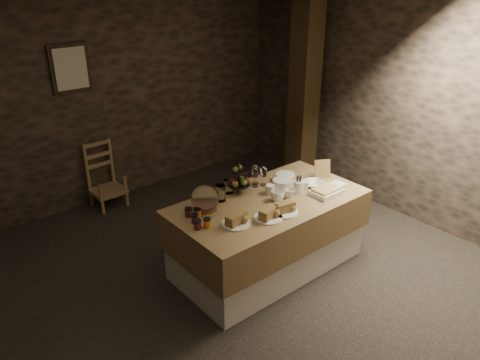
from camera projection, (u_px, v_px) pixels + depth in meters
ground_plane at (214, 294)px, 4.42m from camera, size 5.50×5.00×0.01m
room_shell at (209, 138)px, 3.76m from camera, size 5.52×5.02×2.60m
buffet_table at (268, 229)px, 4.65m from camera, size 1.91×1.02×0.76m
chair at (105, 178)px, 5.91m from camera, size 0.40×0.39×0.65m
timber_column at (304, 93)px, 6.09m from camera, size 0.30×0.30×2.60m
framed_picture at (70, 68)px, 5.31m from camera, size 0.45×0.04×0.55m
plate_stack_a at (282, 184)px, 4.73m from camera, size 0.19×0.19×0.10m
plate_stack_b at (285, 178)px, 4.89m from camera, size 0.20×0.20×0.08m
cutlery_holder at (298, 187)px, 4.65m from camera, size 0.10×0.10×0.12m
cup_a at (277, 196)px, 4.48m from camera, size 0.14×0.14×0.10m
cup_b at (290, 194)px, 4.53m from camera, size 0.12×0.12×0.10m
mug_c at (270, 190)px, 4.62m from camera, size 0.09×0.09×0.09m
mug_d at (305, 186)px, 4.71m from camera, size 0.08×0.08×0.09m
bowl at (313, 184)px, 4.79m from camera, size 0.27×0.27×0.05m
cake_dome at (205, 201)px, 4.29m from camera, size 0.26×0.26×0.26m
fruit_stand at (239, 181)px, 4.62m from camera, size 0.23×0.23×0.32m
bread_platter_left at (236, 221)px, 4.08m from camera, size 0.26×0.26×0.11m
bread_platter_center at (268, 215)px, 4.18m from camera, size 0.26×0.26×0.11m
bread_platter_right at (284, 209)px, 4.28m from camera, size 0.26×0.26×0.11m
jam_jars at (197, 219)px, 4.12m from camera, size 0.18×0.32×0.07m
tart_dish at (326, 191)px, 4.62m from camera, size 0.30×0.22×0.07m
square_dish at (338, 185)px, 4.77m from camera, size 0.14×0.14×0.04m
menu_frame at (322, 170)px, 4.95m from camera, size 0.18×0.14×0.22m
storage_jar_a at (221, 193)px, 4.48m from camera, size 0.10×0.10×0.16m
storage_jar_b at (228, 186)px, 4.64m from camera, size 0.09×0.09×0.14m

